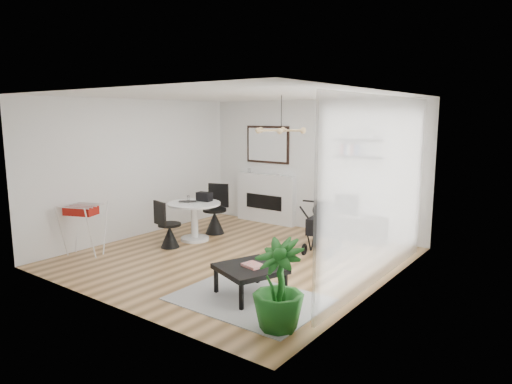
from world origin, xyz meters
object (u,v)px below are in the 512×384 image
Objects in this scene: crt_tv at (352,203)px; coffee_table at (250,270)px; dining_table at (194,216)px; stroller at (324,228)px; potted_plant at (278,285)px; tv_console at (353,227)px; fireplace at (266,192)px; drying_rack at (84,229)px.

crt_tv is 0.55× the size of coffee_table.
crt_tv is at bearing 38.54° from dining_table.
stroller is (-0.03, -1.07, -0.28)m from crt_tv.
dining_table is (-2.38, -1.89, -0.23)m from crt_tv.
coffee_table is at bearing 145.58° from potted_plant.
potted_plant reaches higher than stroller.
tv_console is at bearing 4.79° from crt_tv.
fireplace reaches higher than drying_rack.
fireplace reaches higher than dining_table.
fireplace is at bearing 83.64° from dining_table.
stroller reaches higher than coffee_table.
tv_console is at bearing 76.81° from stroller.
tv_console is 3.08m from dining_table.
crt_tv is at bearing 103.91° from potted_plant.
fireplace reaches higher than potted_plant.
drying_rack is at bearing -105.59° from fireplace.
coffee_table is at bearing -87.90° from tv_console.
stroller is 0.99× the size of coffee_table.
tv_console is 1.41× the size of drying_rack.
coffee_table is at bearing -94.66° from stroller.
tv_console is 4.96m from drying_rack.
tv_console is (2.19, -0.15, -0.45)m from fireplace.
drying_rack is at bearing -149.77° from stroller.
coffee_table is (0.17, -3.46, -0.34)m from crt_tv.
fireplace is at bearing 122.61° from coffee_table.
drying_rack is at bearing -175.79° from coffee_table.
fireplace reaches higher than stroller.
drying_rack is (-3.27, -3.72, 0.23)m from tv_console.
fireplace is 2.46m from stroller.
fireplace is 3.89× the size of crt_tv.
fireplace reaches higher than tv_console.
dining_table is (-2.42, -1.90, 0.25)m from tv_console.
potted_plant is (3.15, -4.19, -0.17)m from fireplace.
crt_tv is at bearing -4.16° from fireplace.
fireplace is 5.24m from potted_plant.
stroller reaches higher than drying_rack.
tv_console is at bearing 103.37° from potted_plant.
drying_rack is 4.24m from potted_plant.
dining_table reaches higher than tv_console.
tv_console is 3.47m from coffee_table.
dining_table is 2.99m from coffee_table.
dining_table is at bearing 148.33° from coffee_table.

